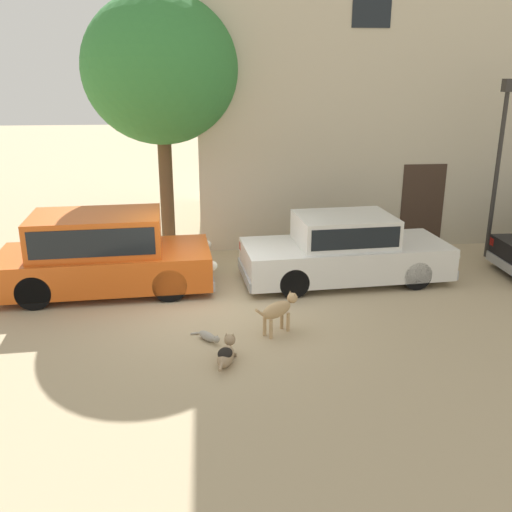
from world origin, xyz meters
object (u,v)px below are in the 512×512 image
(stray_dog_spotted, at_px, (226,353))
(street_lamp, at_px, (500,148))
(stray_dog_tan, at_px, (279,309))
(stray_cat, at_px, (208,337))
(parked_sedan_nearest, at_px, (102,251))
(acacia_tree_left, at_px, (161,70))
(parked_sedan_second, at_px, (345,249))

(stray_dog_spotted, bearing_deg, street_lamp, -40.63)
(stray_dog_tan, distance_m, stray_cat, 1.28)
(parked_sedan_nearest, xyz_separation_m, acacia_tree_left, (1.18, 2.77, 3.49))
(parked_sedan_second, xyz_separation_m, stray_cat, (-2.94, -2.65, -0.63))
(stray_cat, relative_size, acacia_tree_left, 0.08)
(parked_sedan_second, bearing_deg, stray_cat, -142.35)
(parked_sedan_second, xyz_separation_m, acacia_tree_left, (-3.86, 2.67, 3.61))
(stray_dog_tan, bearing_deg, parked_sedan_second, 16.95)
(acacia_tree_left, bearing_deg, street_lamp, -10.12)
(stray_cat, bearing_deg, parked_sedan_second, 92.33)
(street_lamp, bearing_deg, stray_dog_tan, -146.30)
(stray_dog_spotted, relative_size, acacia_tree_left, 0.15)
(parked_sedan_second, bearing_deg, acacia_tree_left, 140.96)
(parked_sedan_nearest, bearing_deg, stray_dog_spotted, -58.20)
(stray_dog_tan, height_order, street_lamp, street_lamp)
(stray_dog_spotted, relative_size, stray_dog_tan, 1.09)
(stray_dog_tan, xyz_separation_m, street_lamp, (5.58, 3.72, 2.19))
(acacia_tree_left, bearing_deg, stray_dog_tan, -67.30)
(parked_sedan_second, distance_m, stray_dog_tan, 2.99)
(stray_dog_spotted, distance_m, acacia_tree_left, 7.46)
(stray_dog_tan, xyz_separation_m, stray_cat, (-1.21, -0.22, -0.35))
(stray_cat, height_order, street_lamp, street_lamp)
(stray_cat, xyz_separation_m, acacia_tree_left, (-0.92, 5.32, 4.24))
(stray_cat, distance_m, street_lamp, 8.26)
(stray_dog_spotted, relative_size, street_lamp, 0.23)
(acacia_tree_left, bearing_deg, parked_sedan_nearest, -112.98)
(parked_sedan_nearest, relative_size, acacia_tree_left, 0.74)
(parked_sedan_second, height_order, stray_cat, parked_sedan_second)
(parked_sedan_second, bearing_deg, stray_dog_tan, -129.74)
(stray_dog_spotted, xyz_separation_m, street_lamp, (6.53, 4.70, 2.46))
(stray_cat, bearing_deg, parked_sedan_nearest, 179.76)
(parked_sedan_second, relative_size, stray_cat, 8.98)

